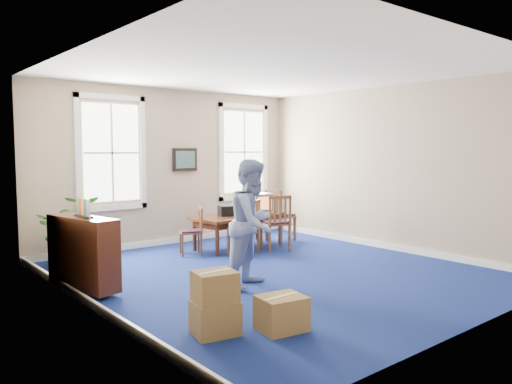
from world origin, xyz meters
TOP-DOWN VIEW (x-y plane):
  - floor at (0.00, 0.00)m, footprint 6.50×6.50m
  - ceiling at (0.00, 0.00)m, footprint 6.50×6.50m
  - wall_back at (0.00, 3.25)m, footprint 6.50×0.00m
  - wall_front at (0.00, -3.25)m, footprint 6.50×0.00m
  - wall_left at (-3.00, 0.00)m, footprint 0.00×6.50m
  - wall_right at (3.00, 0.00)m, footprint 0.00×6.50m
  - baseboard_back at (0.00, 3.22)m, footprint 6.00×0.04m
  - baseboard_left at (-2.97, 0.00)m, footprint 0.04×6.50m
  - baseboard_right at (2.97, 0.00)m, footprint 0.04×6.50m
  - window_left at (-1.30, 3.23)m, footprint 1.40×0.12m
  - window_right at (1.90, 3.23)m, footprint 1.40×0.12m
  - wall_picture at (0.30, 3.20)m, footprint 0.58×0.06m
  - conference_table at (0.82, 2.01)m, footprint 2.00×1.05m
  - crt_tv at (1.38, 2.05)m, footprint 0.50×0.53m
  - game_console at (1.65, 2.01)m, footprint 0.18×0.22m
  - equipment_bag at (0.60, 2.05)m, footprint 0.45×0.36m
  - chair_near_left at (0.42, 1.35)m, footprint 0.60×0.60m
  - chair_near_right at (1.21, 1.35)m, footprint 0.61×0.61m
  - chair_end_left at (-0.32, 2.01)m, footprint 0.53×0.53m
  - chair_end_right at (1.95, 2.01)m, footprint 0.53×0.53m
  - man at (-0.74, -0.35)m, footprint 1.10×0.99m
  - credenza at (-2.75, 0.92)m, footprint 0.60×1.31m
  - brochure_rack at (-2.73, 0.92)m, footprint 0.24×0.61m
  - potted_plant at (-2.32, 2.66)m, footprint 1.27×1.17m
  - cardboard_boxes at (-2.09, -1.50)m, footprint 1.39×1.39m

SIDE VIEW (x-z plane):
  - floor at x=0.00m, z-range 0.00..0.00m
  - baseboard_back at x=0.00m, z-range 0.00..0.12m
  - baseboard_left at x=-2.97m, z-range 0.00..0.12m
  - baseboard_right at x=2.97m, z-range 0.00..0.12m
  - conference_table at x=0.82m, z-range 0.00..0.66m
  - cardboard_boxes at x=-2.09m, z-range 0.00..0.72m
  - chair_end_left at x=-0.32m, z-range 0.00..0.89m
  - credenza at x=-2.75m, z-range 0.00..0.99m
  - chair_near_left at x=0.42m, z-range 0.00..1.04m
  - chair_near_right at x=1.21m, z-range 0.00..1.09m
  - chair_end_right at x=1.95m, z-range 0.00..1.10m
  - potted_plant at x=-2.32m, z-range 0.00..1.19m
  - game_console at x=1.65m, z-range 0.66..0.71m
  - equipment_bag at x=0.60m, z-range 0.66..0.85m
  - crt_tv at x=1.38m, z-range 0.66..1.06m
  - man at x=-0.74m, z-range 0.00..1.83m
  - brochure_rack at x=-2.73m, z-range 0.99..1.26m
  - wall_back at x=0.00m, z-range -1.65..4.85m
  - wall_front at x=0.00m, z-range -1.65..4.85m
  - wall_left at x=-3.00m, z-range -1.65..4.85m
  - wall_right at x=3.00m, z-range -1.65..4.85m
  - wall_picture at x=0.30m, z-range 1.51..1.99m
  - window_left at x=-1.30m, z-range 0.80..3.00m
  - window_right at x=1.90m, z-range 0.80..3.00m
  - ceiling at x=0.00m, z-range 3.20..3.20m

